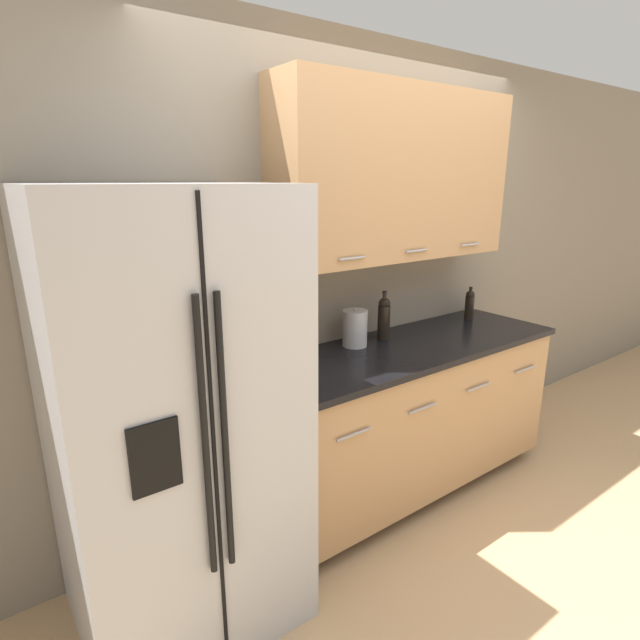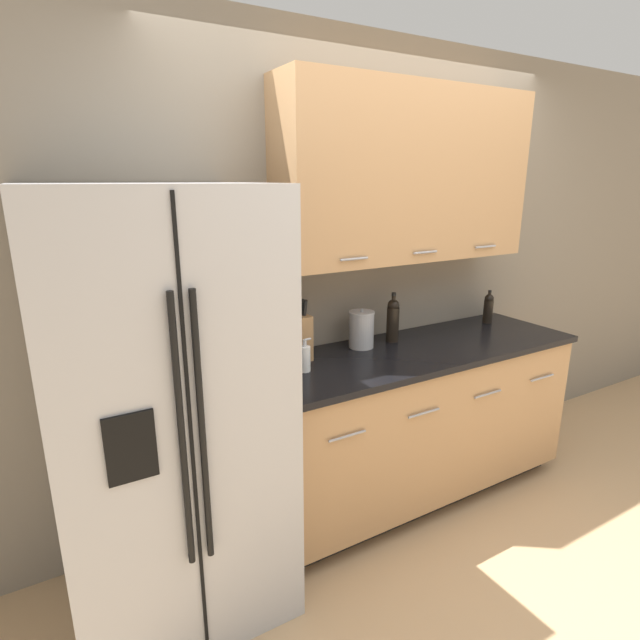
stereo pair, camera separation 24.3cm
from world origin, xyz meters
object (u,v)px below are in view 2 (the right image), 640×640
Objects in this scene: wine_bottle at (393,319)px; refrigerator at (165,413)px; steel_canister at (361,329)px; knife_block at (298,336)px; oil_bottle at (488,308)px; soap_dispenser at (305,358)px.

refrigerator is at bearing -170.14° from wine_bottle.
refrigerator reaches higher than steel_canister.
knife_block is 1.12× the size of wine_bottle.
refrigerator is 0.80m from knife_block.
wine_bottle is 1.30× the size of steel_canister.
steel_canister reaches higher than oil_bottle.
wine_bottle is 0.69m from soap_dispenser.
steel_canister is at bearing 178.79° from wine_bottle.
steel_canister is (0.40, 0.00, -0.02)m from knife_block.
soap_dispenser is 1.47m from oil_bottle.
wine_bottle is at bearing 179.60° from oil_bottle.
soap_dispenser is (-0.67, -0.16, -0.07)m from wine_bottle.
refrigerator is 0.71m from soap_dispenser.
steel_canister is at bearing 179.42° from oil_bottle.
refrigerator is at bearing -173.50° from soap_dispenser.
knife_block is at bearing 179.88° from wine_bottle.
oil_bottle is (1.46, 0.15, 0.03)m from soap_dispenser.
refrigerator is 1.40m from wine_bottle.
refrigerator reaches higher than wine_bottle.
wine_bottle is (0.62, -0.00, 0.00)m from knife_block.
steel_canister is (-1.01, 0.01, 0.00)m from oil_bottle.
knife_block reaches higher than oil_bottle.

